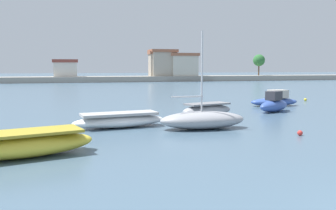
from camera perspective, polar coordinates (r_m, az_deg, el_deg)
name	(u,v)px	position (r m, az deg, el deg)	size (l,w,h in m)	color
moored_boat_1	(24,145)	(15.76, -21.51, -5.75)	(5.91, 3.45, 1.03)	yellow
moored_boat_2	(119,120)	(21.88, -7.58, -2.39)	(5.76, 2.49, 0.88)	white
moored_boat_3	(203,120)	(21.26, 5.41, -2.32)	(5.10, 2.11, 5.61)	#9E9EA3
moored_boat_4	(207,110)	(26.70, 6.11, -0.76)	(4.38, 2.66, 0.96)	#9E9EA3
moored_boat_5	(274,104)	(30.31, 16.18, 0.10)	(3.69, 2.77, 1.64)	#3856A8
moored_boat_6	(275,100)	(34.89, 16.33, 0.71)	(4.60, 1.79, 1.47)	#3856A8
mooring_buoy_1	(305,100)	(40.89, 20.63, 0.79)	(0.30, 0.30, 0.30)	yellow
mooring_buoy_2	(300,133)	(20.36, 19.89, -4.13)	(0.28, 0.28, 0.28)	red
distant_shoreline	(91,72)	(87.24, -11.97, 5.12)	(132.77, 6.84, 8.10)	gray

